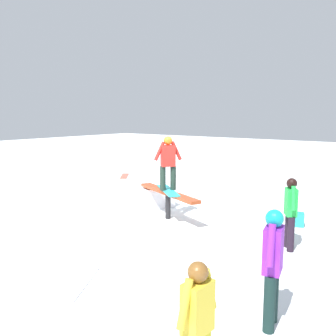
% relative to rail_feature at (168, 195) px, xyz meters
% --- Properties ---
extents(ground_plane, '(60.00, 60.00, 0.00)m').
position_rel_rail_feature_xyz_m(ground_plane, '(0.00, 0.00, -0.62)').
color(ground_plane, white).
extents(rail_feature, '(2.49, 1.26, 0.73)m').
position_rel_rail_feature_xyz_m(rail_feature, '(0.00, 0.00, 0.00)').
color(rail_feature, black).
rests_on(rail_feature, ground).
extents(snow_kicker_ramp, '(2.24, 2.08, 0.60)m').
position_rel_rail_feature_xyz_m(snow_kicker_ramp, '(-1.65, 0.70, -0.32)').
color(snow_kicker_ramp, white).
rests_on(snow_kicker_ramp, ground).
extents(main_rider_on_rail, '(1.29, 1.14, 1.41)m').
position_rel_rail_feature_xyz_m(main_rider_on_rail, '(0.00, 0.00, 0.81)').
color(main_rider_on_rail, '#2BB6C1').
rests_on(main_rider_on_rail, rail_feature).
extents(bystander_green, '(0.37, 0.54, 1.45)m').
position_rel_rail_feature_xyz_m(bystander_green, '(3.28, -0.30, 0.19)').
color(bystander_green, black).
rests_on(bystander_green, ground).
extents(bystander_yellow, '(0.21, 0.60, 1.34)m').
position_rel_rail_feature_xyz_m(bystander_yellow, '(3.91, -4.71, 0.13)').
color(bystander_yellow, gold).
rests_on(bystander_yellow, ground).
extents(bystander_purple, '(0.29, 0.65, 1.54)m').
position_rel_rail_feature_xyz_m(bystander_purple, '(4.04, -3.17, 0.24)').
color(bystander_purple, black).
rests_on(bystander_purple, ground).
extents(loose_snowboard_white, '(0.86, 1.22, 0.02)m').
position_rel_rail_feature_xyz_m(loose_snowboard_white, '(1.13, -3.86, -0.61)').
color(loose_snowboard_white, white).
rests_on(loose_snowboard_white, ground).
extents(loose_snowboard_coral, '(1.07, 1.24, 0.02)m').
position_rel_rail_feature_xyz_m(loose_snowboard_coral, '(-5.46, 4.10, -0.61)').
color(loose_snowboard_coral, '#E7644E').
rests_on(loose_snowboard_coral, ground).
extents(backpack_on_snow, '(0.36, 0.31, 0.34)m').
position_rel_rail_feature_xyz_m(backpack_on_snow, '(2.90, 1.35, -0.45)').
color(backpack_on_snow, teal).
rests_on(backpack_on_snow, ground).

